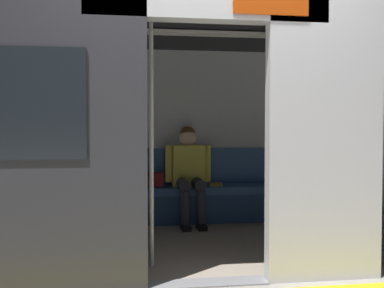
{
  "coord_description": "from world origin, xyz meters",
  "views": [
    {
      "loc": [
        0.6,
        3.28,
        1.16
      ],
      "look_at": [
        -0.06,
        -1.22,
        0.99
      ],
      "focal_mm": 42.74,
      "sensor_mm": 36.0,
      "label": 1
    }
  ],
  "objects_px": {
    "handbag": "(153,180)",
    "person_seated": "(189,168)",
    "train_car": "(181,94)",
    "bench_seat": "(176,195)",
    "grab_pole_door": "(151,140)",
    "book": "(216,184)"
  },
  "relations": [
    {
      "from": "person_seated",
      "to": "handbag",
      "type": "xyz_separation_m",
      "value": [
        0.43,
        -0.1,
        -0.14
      ]
    },
    {
      "from": "person_seated",
      "to": "handbag",
      "type": "distance_m",
      "value": 0.46
    },
    {
      "from": "handbag",
      "to": "person_seated",
      "type": "bearing_deg",
      "value": 166.75
    },
    {
      "from": "person_seated",
      "to": "book",
      "type": "xyz_separation_m",
      "value": [
        -0.35,
        -0.1,
        -0.21
      ]
    },
    {
      "from": "book",
      "to": "handbag",
      "type": "bearing_deg",
      "value": 8.63
    },
    {
      "from": "book",
      "to": "bench_seat",
      "type": "bearing_deg",
      "value": 13.8
    },
    {
      "from": "bench_seat",
      "to": "grab_pole_door",
      "type": "height_order",
      "value": "grab_pole_door"
    },
    {
      "from": "bench_seat",
      "to": "person_seated",
      "type": "height_order",
      "value": "person_seated"
    },
    {
      "from": "train_car",
      "to": "bench_seat",
      "type": "height_order",
      "value": "train_car"
    },
    {
      "from": "train_car",
      "to": "grab_pole_door",
      "type": "relative_size",
      "value": 3.04
    },
    {
      "from": "person_seated",
      "to": "book",
      "type": "distance_m",
      "value": 0.42
    },
    {
      "from": "bench_seat",
      "to": "book",
      "type": "xyz_separation_m",
      "value": [
        -0.51,
        -0.04,
        0.12
      ]
    },
    {
      "from": "train_car",
      "to": "book",
      "type": "bearing_deg",
      "value": -118.1
    },
    {
      "from": "handbag",
      "to": "grab_pole_door",
      "type": "bearing_deg",
      "value": 86.32
    },
    {
      "from": "bench_seat",
      "to": "handbag",
      "type": "distance_m",
      "value": 0.33
    },
    {
      "from": "grab_pole_door",
      "to": "book",
      "type": "bearing_deg",
      "value": -117.33
    },
    {
      "from": "bench_seat",
      "to": "book",
      "type": "relative_size",
      "value": 14.58
    },
    {
      "from": "train_car",
      "to": "bench_seat",
      "type": "bearing_deg",
      "value": -93.01
    },
    {
      "from": "book",
      "to": "person_seated",
      "type": "bearing_deg",
      "value": 24.22
    },
    {
      "from": "train_car",
      "to": "person_seated",
      "type": "distance_m",
      "value": 1.27
    },
    {
      "from": "person_seated",
      "to": "book",
      "type": "height_order",
      "value": "person_seated"
    },
    {
      "from": "bench_seat",
      "to": "person_seated",
      "type": "relative_size",
      "value": 2.75
    }
  ]
}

